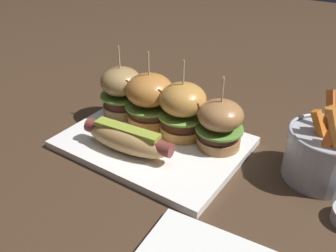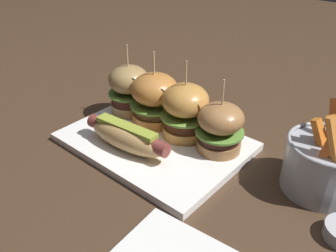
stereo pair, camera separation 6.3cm
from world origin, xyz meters
name	(u,v)px [view 1 (the left image)]	position (x,y,z in m)	size (l,w,h in m)	color
ground_plane	(154,146)	(0.00, 0.00, 0.00)	(3.00, 3.00, 0.00)	#422D1E
platter_main	(154,142)	(0.00, 0.00, 0.01)	(0.33, 0.24, 0.01)	white
hot_dog	(128,139)	(-0.01, -0.06, 0.04)	(0.18, 0.06, 0.05)	tan
slider_far_left	(121,91)	(-0.11, 0.05, 0.07)	(0.09, 0.09, 0.15)	#9B7948
slider_center_left	(150,99)	(-0.04, 0.05, 0.07)	(0.10, 0.10, 0.15)	#B87334
slider_center_right	(183,109)	(0.03, 0.05, 0.07)	(0.09, 0.09, 0.15)	#C0853D
slider_far_right	(220,124)	(0.11, 0.05, 0.06)	(0.09, 0.09, 0.13)	#A16D3F
fries_bucket	(324,153)	(0.28, 0.08, 0.05)	(0.12, 0.12, 0.14)	#A8AAB2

